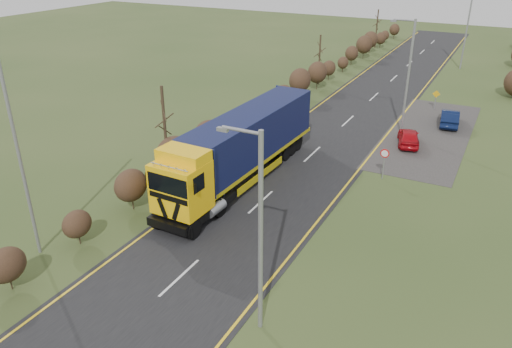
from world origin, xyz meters
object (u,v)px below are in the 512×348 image
object	(u,v)px
car_red_hatchback	(409,137)
speed_sign	(384,159)
streetlight_near	(258,227)
car_blue_sedan	(450,118)
lorry	(241,145)

from	to	relation	value
car_red_hatchback	speed_sign	world-z (taller)	speed_sign
streetlight_near	car_red_hatchback	bearing A→B (deg)	87.22
car_red_hatchback	car_blue_sedan	world-z (taller)	car_blue_sedan
lorry	car_red_hatchback	xyz separation A→B (m)	(7.93, 10.99, -1.81)
streetlight_near	speed_sign	distance (m)	15.70
car_red_hatchback	speed_sign	size ratio (longest dim) A/B	1.76
car_blue_sedan	speed_sign	bearing A→B (deg)	72.78
car_red_hatchback	lorry	bearing A→B (deg)	40.00
lorry	car_blue_sedan	world-z (taller)	lorry
car_red_hatchback	streetlight_near	xyz separation A→B (m)	(-1.07, -22.03, 3.86)
speed_sign	lorry	bearing A→B (deg)	-150.82
car_red_hatchback	speed_sign	xyz separation A→B (m)	(-0.18, -6.66, 0.79)
lorry	streetlight_near	size ratio (longest dim) A/B	1.89
speed_sign	streetlight_near	bearing A→B (deg)	-93.31
car_blue_sedan	car_red_hatchback	bearing A→B (deg)	63.85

